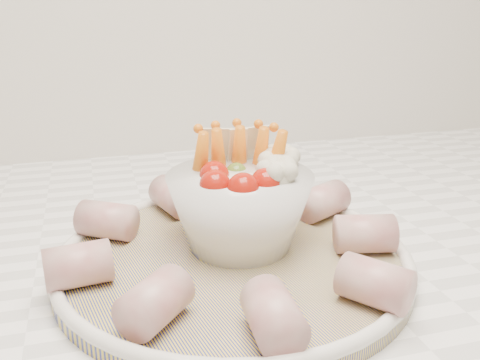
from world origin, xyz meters
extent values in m
cube|color=white|center=(0.00, 1.45, 0.90)|extent=(2.04, 0.62, 0.04)
cylinder|color=navy|center=(0.12, 1.35, 0.93)|extent=(0.38, 0.38, 0.01)
torus|color=white|center=(0.12, 1.35, 0.94)|extent=(0.33, 0.33, 0.01)
sphere|color=#A8160A|center=(0.10, 1.35, 1.01)|extent=(0.03, 0.03, 0.03)
sphere|color=#A8160A|center=(0.13, 1.33, 1.01)|extent=(0.03, 0.03, 0.03)
sphere|color=#A8160A|center=(0.15, 1.34, 1.01)|extent=(0.03, 0.03, 0.03)
sphere|color=#A8160A|center=(0.11, 1.37, 1.01)|extent=(0.03, 0.03, 0.03)
sphere|color=#536F25|center=(0.13, 1.38, 1.00)|extent=(0.02, 0.02, 0.02)
cone|color=orange|center=(0.12, 1.40, 1.01)|extent=(0.03, 0.04, 0.06)
cone|color=orange|center=(0.14, 1.40, 1.01)|extent=(0.02, 0.04, 0.06)
cone|color=orange|center=(0.16, 1.39, 1.01)|extent=(0.02, 0.04, 0.06)
cone|color=orange|center=(0.10, 1.39, 1.01)|extent=(0.02, 0.04, 0.06)
cone|color=orange|center=(0.17, 1.37, 1.01)|extent=(0.03, 0.04, 0.06)
sphere|color=beige|center=(0.17, 1.37, 1.01)|extent=(0.03, 0.03, 0.03)
sphere|color=beige|center=(0.16, 1.34, 1.01)|extent=(0.03, 0.03, 0.03)
sphere|color=beige|center=(0.18, 1.38, 1.01)|extent=(0.03, 0.03, 0.03)
cube|color=beige|center=(0.13, 1.41, 1.02)|extent=(0.04, 0.02, 0.05)
cube|color=beige|center=(0.15, 1.41, 1.02)|extent=(0.04, 0.02, 0.05)
cylinder|color=#AE4F50|center=(0.24, 1.32, 0.95)|extent=(0.06, 0.05, 0.04)
cylinder|color=#AE4F50|center=(0.24, 1.41, 0.95)|extent=(0.06, 0.06, 0.04)
cylinder|color=#AE4F50|center=(0.17, 1.47, 0.95)|extent=(0.05, 0.06, 0.04)
cylinder|color=#AE4F50|center=(0.08, 1.46, 0.95)|extent=(0.05, 0.06, 0.04)
cylinder|color=#AE4F50|center=(0.01, 1.42, 0.95)|extent=(0.06, 0.06, 0.04)
cylinder|color=#AE4F50|center=(-0.02, 1.33, 0.95)|extent=(0.06, 0.04, 0.04)
cylinder|color=#AE4F50|center=(0.04, 1.26, 0.95)|extent=(0.06, 0.06, 0.04)
cylinder|color=#AE4F50|center=(0.11, 1.22, 0.95)|extent=(0.04, 0.05, 0.04)
cylinder|color=#AE4F50|center=(0.20, 1.24, 0.95)|extent=(0.06, 0.06, 0.04)
camera|label=1|loc=(0.01, 0.92, 1.16)|focal=40.00mm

